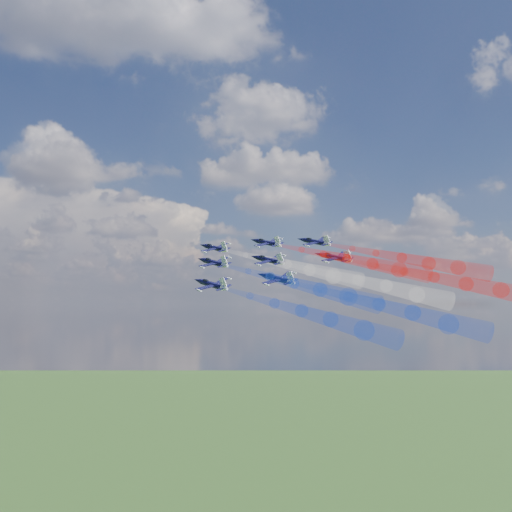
{
  "coord_description": "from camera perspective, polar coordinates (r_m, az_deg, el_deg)",
  "views": [
    {
      "loc": [
        -25.2,
        -135.39,
        118.33
      ],
      "look_at": [
        -6.29,
        8.06,
        130.82
      ],
      "focal_mm": 39.23,
      "sensor_mm": 36.0,
      "label": 1
    }
  ],
  "objects": [
    {
      "name": "jet_lead",
      "position": [
        156.95,
        -4.24,
        0.83
      ],
      "size": [
        15.22,
        15.4,
        8.64
      ],
      "primitive_type": null,
      "rotation": [
        0.23,
        -0.33,
        0.61
      ],
      "color": "black"
    },
    {
      "name": "trail_lead",
      "position": [
        138.26,
        3.14,
        -0.85
      ],
      "size": [
        30.4,
        36.41,
        14.42
      ],
      "primitive_type": null,
      "rotation": [
        0.23,
        -0.33,
        0.61
      ],
      "color": "white"
    },
    {
      "name": "jet_inner_left",
      "position": [
        142.07,
        -4.33,
        -0.67
      ],
      "size": [
        15.22,
        15.4,
        8.64
      ],
      "primitive_type": null,
      "rotation": [
        0.23,
        -0.33,
        0.61
      ],
      "color": "black"
    },
    {
      "name": "trail_inner_left",
      "position": [
        123.61,
        3.92,
        -2.77
      ],
      "size": [
        30.4,
        36.41,
        14.42
      ],
      "primitive_type": null,
      "rotation": [
        0.23,
        -0.33,
        0.61
      ],
      "color": "blue"
    },
    {
      "name": "jet_inner_right",
      "position": [
        154.87,
        1.12,
        1.36
      ],
      "size": [
        15.22,
        15.4,
        8.64
      ],
      "primitive_type": null,
      "rotation": [
        0.23,
        -0.33,
        0.61
      ],
      "color": "black"
    },
    {
      "name": "trail_inner_right",
      "position": [
        138.12,
        9.25,
        -0.26
      ],
      "size": [
        30.4,
        36.41,
        14.42
      ],
      "primitive_type": null,
      "rotation": [
        0.23,
        -0.33,
        0.61
      ],
      "color": "red"
    },
    {
      "name": "jet_outer_left",
      "position": [
        129.18,
        -4.53,
        -2.92
      ],
      "size": [
        15.22,
        15.4,
        8.64
      ],
      "primitive_type": null,
      "rotation": [
        0.23,
        -0.33,
        0.61
      ],
      "color": "black"
    },
    {
      "name": "trail_outer_left",
      "position": [
        111.04,
        4.67,
        -5.63
      ],
      "size": [
        30.4,
        36.41,
        14.42
      ],
      "primitive_type": null,
      "rotation": [
        0.23,
        -0.33,
        0.61
      ],
      "color": "blue"
    },
    {
      "name": "jet_center_third",
      "position": [
        141.44,
        1.28,
        -0.42
      ],
      "size": [
        15.22,
        15.4,
        8.64
      ],
      "primitive_type": null,
      "rotation": [
        0.23,
        -0.33,
        0.61
      ],
      "color": "black"
    },
    {
      "name": "trail_center_third",
      "position": [
        125.06,
        10.3,
        -2.45
      ],
      "size": [
        30.4,
        36.41,
        14.42
      ],
      "primitive_type": null,
      "rotation": [
        0.23,
        -0.33,
        0.61
      ],
      "color": "white"
    },
    {
      "name": "jet_outer_right",
      "position": [
        155.55,
        6.04,
        1.44
      ],
      "size": [
        15.22,
        15.4,
        8.64
      ],
      "primitive_type": null,
      "rotation": [
        0.23,
        -0.33,
        0.61
      ],
      "color": "black"
    },
    {
      "name": "trail_outer_right",
      "position": [
        140.73,
        14.63,
        -0.16
      ],
      "size": [
        30.4,
        36.41,
        14.42
      ],
      "primitive_type": null,
      "rotation": [
        0.23,
        -0.33,
        0.61
      ],
      "color": "red"
    },
    {
      "name": "jet_rear_left",
      "position": [
        127.77,
        2.19,
        -2.33
      ],
      "size": [
        15.22,
        15.4,
        8.64
      ],
      "primitive_type": null,
      "rotation": [
        0.23,
        -0.33,
        0.61
      ],
      "color": "black"
    },
    {
      "name": "trail_rear_left",
      "position": [
        112.13,
        12.44,
        -4.87
      ],
      "size": [
        30.4,
        36.41,
        14.42
      ],
      "primitive_type": null,
      "rotation": [
        0.23,
        -0.33,
        0.61
      ],
      "color": "blue"
    },
    {
      "name": "jet_rear_right",
      "position": [
        142.07,
        8.0,
        -0.13
      ],
      "size": [
        15.22,
        15.4,
        8.64
      ],
      "primitive_type": null,
      "rotation": [
        0.23,
        -0.33,
        0.61
      ],
      "color": "black"
    },
    {
      "name": "trail_rear_right",
      "position": [
        128.36,
        17.68,
        -2.07
      ],
      "size": [
        30.4,
        36.41,
        14.42
      ],
      "primitive_type": null,
      "rotation": [
        0.23,
        -0.33,
        0.61
      ],
      "color": "red"
    }
  ]
}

